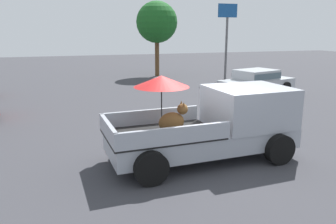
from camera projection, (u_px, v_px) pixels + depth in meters
The scene contains 5 objects.
ground_plane at pixel (202, 159), 9.05m from camera, with size 80.00×80.00×0.00m, color #38383D.
pickup_truck_main at pixel (217, 123), 8.96m from camera, with size 5.13×2.42×2.32m.
parked_sedan_near at pixel (257, 80), 18.16m from camera, with size 4.62×2.86×1.33m.
motel_sign at pixel (227, 27), 23.02m from camera, with size 1.40×0.16×5.16m.
tree_by_lot at pixel (157, 22), 24.59m from camera, with size 3.04×3.04×5.51m.
Camera 1 is at (-3.50, -7.78, 3.41)m, focal length 35.65 mm.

